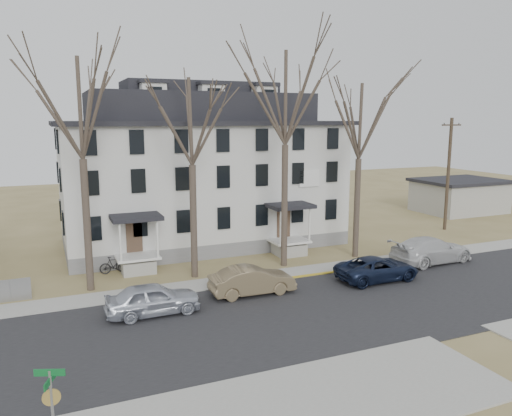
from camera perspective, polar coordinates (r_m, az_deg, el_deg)
name	(u,v)px	position (r m, az deg, el deg)	size (l,w,h in m)	color
ground	(358,324)	(24.27, 11.54, -12.83)	(120.00, 120.00, 0.00)	olive
main_road	(335,309)	(25.81, 8.98, -11.32)	(120.00, 10.00, 0.04)	#27272A
far_sidewalk	(282,275)	(30.75, 3.01, -7.66)	(120.00, 2.00, 0.08)	#A09F97
yellow_curb	(359,270)	(32.45, 11.74, -6.90)	(14.00, 0.25, 0.06)	gold
boarding_house	(201,173)	(38.05, -6.26, 4.02)	(20.80, 12.36, 12.05)	slate
distant_building	(459,195)	(55.13, 22.20, 1.33)	(8.50, 6.50, 3.35)	#A09F97
tree_far_left	(79,100)	(28.16, -19.54, 11.51)	(8.40, 8.40, 13.72)	#473B31
tree_mid_left	(191,115)	(29.17, -7.42, 10.47)	(7.80, 7.80, 12.74)	#473B31
tree_center	(286,91)	(31.38, 3.41, 13.22)	(9.00, 9.00, 14.70)	#473B31
tree_mid_right	(360,116)	(34.14, 11.81, 10.28)	(7.80, 7.80, 12.74)	#473B31
utility_pole_far	(448,173)	(45.27, 21.12, 3.77)	(2.00, 0.28, 9.50)	#3D3023
car_silver	(153,300)	(25.02, -11.67, -10.21)	(1.83, 4.56, 1.55)	silver
car_tan	(252,281)	(27.19, -0.44, -8.36)	(1.62, 4.64, 1.53)	#736346
car_navy	(377,269)	(30.35, 13.69, -6.80)	(2.32, 5.03, 1.40)	#141D35
car_white	(431,250)	(34.93, 19.38, -4.60)	(2.38, 5.86, 1.70)	silver
bicycle_left	(130,264)	(32.27, -14.19, -6.23)	(0.62, 1.78, 0.94)	black
bicycle_right	(114,266)	(31.96, -15.88, -6.34)	(0.50, 1.78, 1.07)	black
street_sign	(52,404)	(15.30, -22.29, -20.02)	(0.82, 0.82, 2.89)	gray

